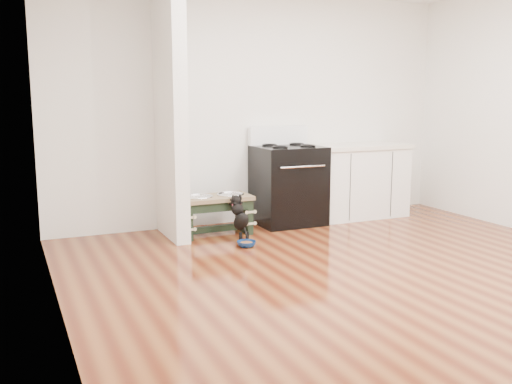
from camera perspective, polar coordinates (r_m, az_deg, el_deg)
name	(u,v)px	position (r m, az deg, el deg)	size (l,w,h in m)	color
ground	(379,278)	(4.92, 12.24, -8.45)	(5.00, 5.00, 0.00)	#4C1C0D
room_shell	(387,81)	(4.68, 12.96, 10.77)	(5.00, 5.00, 5.00)	silver
partition_wall	(170,111)	(6.07, -8.59, 8.05)	(0.15, 0.80, 2.70)	silver
oven_range	(288,184)	(6.73, 3.24, 0.83)	(0.76, 0.69, 1.14)	black
cabinet_run	(357,181)	(7.24, 10.08, 1.13)	(1.24, 0.64, 0.91)	white
dog_feeder	(215,207)	(6.22, -4.10, -1.53)	(0.78, 0.42, 0.45)	black
puppy	(240,216)	(5.95, -1.64, -2.46)	(0.14, 0.40, 0.48)	black
floor_bowl	(246,244)	(5.76, -0.96, -5.21)	(0.24, 0.24, 0.06)	navy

